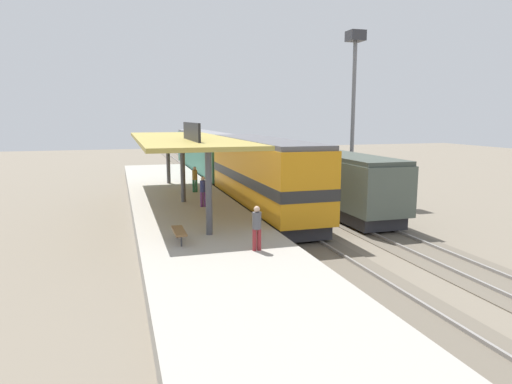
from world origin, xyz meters
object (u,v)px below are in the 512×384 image
Objects in this scene: platform_bench at (179,231)px; light_mast at (354,80)px; passenger_carriage_single at (206,154)px; person_waiting at (195,178)px; locomotive at (263,176)px; person_walking at (203,190)px; person_boarding at (257,226)px; freight_car at (337,181)px.

light_mast is (13.80, 11.40, 7.05)m from platform_bench.
passenger_carriage_single is 11.70× the size of person_waiting.
platform_bench is at bearing -127.51° from locomotive.
passenger_carriage_single is 11.70× the size of person_walking.
light_mast is at bearing 50.30° from person_boarding.
locomotive reaches higher than platform_bench.
person_boarding is (0.03, -14.17, 0.00)m from person_waiting.
light_mast is at bearing 39.56° from platform_bench.
locomotive is at bearing 12.37° from person_walking.
light_mast reaches higher than locomotive.
person_walking is at bearing -178.39° from freight_car.
person_waiting is at bearing 85.79° from person_walking.
freight_car is 8.30m from light_mast.
locomotive is 8.44× the size of person_boarding.
person_waiting is 1.00× the size of person_walking.
person_walking reaches higher than platform_bench.
person_waiting is 1.00× the size of person_boarding.
freight_car is 8.35m from person_walking.
person_waiting is at bearing 148.31° from freight_car.
platform_bench is 0.99× the size of person_walking.
person_waiting reaches higher than platform_bench.
person_walking is at bearing -94.21° from person_waiting.
person_walking is 1.00× the size of person_boarding.
locomotive reaches higher than freight_car.
platform_bench is 12.85m from freight_car.
locomotive is 10.41m from person_boarding.
passenger_carriage_single is (6.00, 25.82, 0.97)m from platform_bench.
locomotive is 1.20× the size of freight_car.
person_boarding is at bearing -87.42° from person_walking.
platform_bench is 0.99× the size of person_boarding.
freight_car is (4.60, -18.59, -0.34)m from passenger_carriage_single.
light_mast is 6.84× the size of person_waiting.
freight_car reaches higher than person_boarding.
locomotive reaches higher than person_boarding.
freight_car is at bearing -76.10° from passenger_carriage_single.
person_walking is (-3.75, -18.82, -0.46)m from passenger_carriage_single.
light_mast is (3.20, 4.17, 6.43)m from freight_car.
platform_bench is 0.15× the size of light_mast.
passenger_carriage_single is 1.67× the size of freight_car.
freight_car is 1.03× the size of light_mast.
passenger_carriage_single is 11.70× the size of person_boarding.
person_walking is at bearing -167.63° from locomotive.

